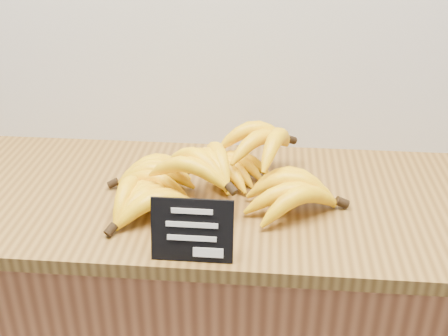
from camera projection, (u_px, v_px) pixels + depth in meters
The scene contains 3 objects.
counter_top at pixel (226, 199), 1.24m from camera, with size 1.43×0.54×0.03m, color brown.
chalkboard_sign at pixel (192, 231), 1.00m from camera, with size 0.15×0.01×0.12m, color black.
banana_pile at pixel (219, 175), 1.20m from camera, with size 0.54×0.36×0.12m.
Camera 1 is at (0.10, 1.69, 1.56)m, focal length 45.00 mm.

